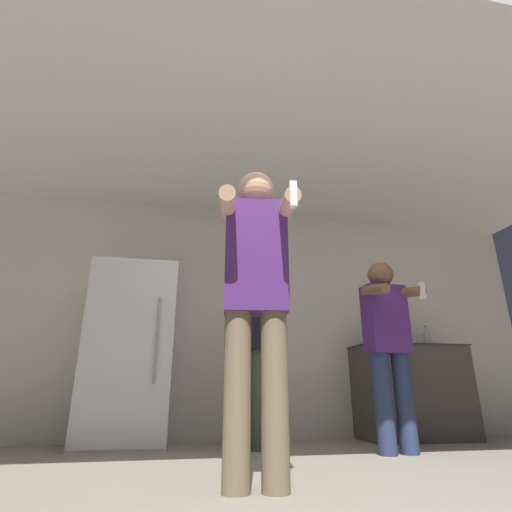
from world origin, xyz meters
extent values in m
cube|color=beige|center=(0.00, 2.79, 1.27)|extent=(7.00, 0.06, 2.55)
cube|color=silver|center=(0.00, 1.38, 2.57)|extent=(7.00, 3.28, 0.05)
cube|color=white|center=(-1.13, 2.41, 0.82)|extent=(0.78, 0.71, 1.65)
cube|color=silver|center=(-1.13, 2.04, 0.82)|extent=(0.75, 0.01, 1.58)
cylinder|color=#99999E|center=(-0.88, 2.02, 0.91)|extent=(0.02, 0.02, 0.74)
cube|color=#47423D|center=(1.80, 2.47, 0.47)|extent=(1.14, 0.58, 0.95)
cube|color=#272421|center=(1.80, 2.47, 0.95)|extent=(1.17, 0.61, 0.01)
cylinder|color=silver|center=(2.06, 2.45, 1.03)|extent=(0.07, 0.07, 0.14)
cylinder|color=silver|center=(2.06, 2.45, 1.14)|extent=(0.03, 0.03, 0.08)
sphere|color=maroon|center=(2.06, 2.45, 1.18)|extent=(0.03, 0.03, 0.03)
cylinder|color=#563314|center=(1.72, 2.45, 1.04)|extent=(0.09, 0.09, 0.16)
cylinder|color=#563314|center=(1.72, 2.45, 1.16)|extent=(0.03, 0.03, 0.09)
sphere|color=silver|center=(1.72, 2.45, 1.20)|extent=(0.03, 0.03, 0.03)
cylinder|color=#194723|center=(1.57, 2.45, 1.04)|extent=(0.08, 0.08, 0.17)
cylinder|color=#194723|center=(1.57, 2.45, 1.17)|extent=(0.03, 0.03, 0.09)
sphere|color=#B29933|center=(1.57, 2.45, 1.22)|extent=(0.03, 0.03, 0.03)
cylinder|color=#75664C|center=(-0.39, 0.54, 0.44)|extent=(0.14, 0.14, 0.87)
cylinder|color=#75664C|center=(-0.20, 0.51, 0.44)|extent=(0.14, 0.14, 0.87)
cube|color=#4C236B|center=(-0.29, 0.52, 1.20)|extent=(0.38, 0.25, 0.66)
sphere|color=tan|center=(-0.29, 0.52, 1.64)|extent=(0.22, 0.22, 0.22)
cylinder|color=tan|center=(-0.49, 0.36, 1.45)|extent=(0.14, 0.41, 0.15)
cylinder|color=tan|center=(-0.16, 0.31, 1.45)|extent=(0.14, 0.41, 0.15)
cube|color=white|center=(-0.18, 0.12, 1.41)|extent=(0.04, 0.04, 0.14)
cylinder|color=navy|center=(0.97, 1.56, 0.39)|extent=(0.15, 0.15, 0.78)
cylinder|color=navy|center=(1.17, 1.57, 0.39)|extent=(0.15, 0.15, 0.78)
cube|color=#4C236B|center=(1.07, 1.57, 1.07)|extent=(0.37, 0.22, 0.59)
sphere|color=brown|center=(1.07, 1.57, 1.48)|extent=(0.23, 0.23, 0.23)
cylinder|color=brown|center=(0.91, 1.40, 1.29)|extent=(0.10, 0.34, 0.14)
cylinder|color=brown|center=(1.25, 1.42, 1.29)|extent=(0.10, 0.34, 0.14)
cube|color=white|center=(1.26, 1.26, 1.26)|extent=(0.04, 0.04, 0.14)
cylinder|color=#38422D|center=(-0.18, 2.00, 0.42)|extent=(0.12, 0.12, 0.83)
cylinder|color=#38422D|center=(0.01, 2.02, 0.42)|extent=(0.12, 0.12, 0.83)
cube|color=black|center=(-0.09, 2.01, 1.15)|extent=(0.38, 0.25, 0.62)
sphere|color=tan|center=(-0.09, 2.01, 1.57)|extent=(0.23, 0.23, 0.23)
cylinder|color=tan|center=(-0.23, 1.81, 1.38)|extent=(0.15, 0.38, 0.16)
cylinder|color=tan|center=(0.11, 1.86, 1.38)|extent=(0.15, 0.38, 0.16)
cube|color=white|center=(0.13, 1.69, 1.35)|extent=(0.04, 0.04, 0.14)
camera|label=1|loc=(-0.72, -1.62, 0.45)|focal=28.00mm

